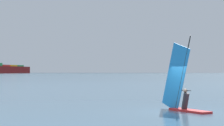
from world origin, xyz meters
name	(u,v)px	position (x,y,z in m)	size (l,w,h in m)	color
ground_plane	(174,112)	(0.00, 0.00, 0.00)	(4000.00, 4000.00, 0.00)	#476B84
windsurfer	(183,93)	(0.51, 0.48, 0.99)	(2.41, 3.46, 4.30)	red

